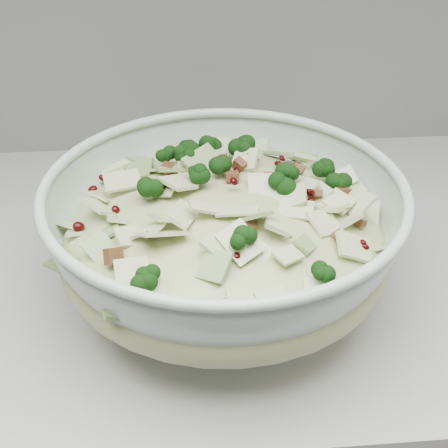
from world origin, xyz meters
The scene contains 2 objects.
mixing_bowl centered at (0.38, 1.60, 0.98)m, with size 0.47×0.47×0.15m.
salad centered at (0.38, 1.60, 1.00)m, with size 0.47×0.47×0.15m.
Camera 1 is at (0.34, 1.08, 1.35)m, focal length 50.00 mm.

